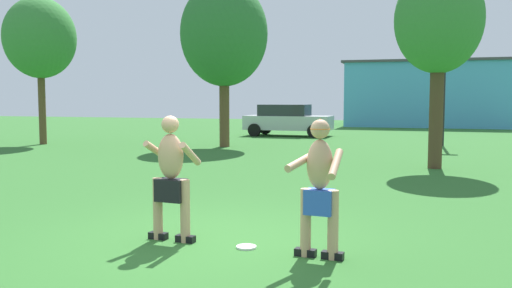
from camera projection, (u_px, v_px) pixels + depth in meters
name	position (u px, v px, depth m)	size (l,w,h in m)	color
ground_plane	(205.00, 241.00, 7.23)	(80.00, 80.00, 0.00)	#2D6628
player_with_cap	(319.00, 183.00, 6.38)	(0.65, 0.61, 1.67)	black
player_in_black	(171.00, 175.00, 7.17)	(0.70, 0.59, 1.68)	black
frisbee	(246.00, 247.00, 6.88)	(0.26, 0.26, 0.03)	white
car_silver_near_post	(287.00, 120.00, 27.12)	(4.33, 2.09, 1.58)	silver
lamp_post	(444.00, 69.00, 21.25)	(0.60, 0.24, 4.86)	black
outbuilding_behind_lot	(427.00, 94.00, 37.23)	(10.85, 7.19, 4.37)	#4C9ED1
tree_left_field	(439.00, 22.00, 14.35)	(2.32, 2.32, 5.42)	#4C3823
tree_right_field	(40.00, 38.00, 21.95)	(2.88, 2.88, 5.99)	brown
tree_behind_players	(224.00, 34.00, 20.83)	(3.38, 3.38, 6.42)	brown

